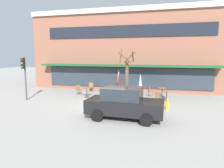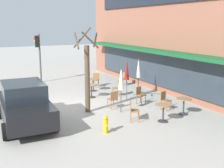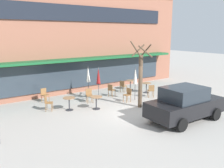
{
  "view_description": "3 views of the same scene",
  "coord_description": "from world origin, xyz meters",
  "px_view_note": "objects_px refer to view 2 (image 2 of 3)",
  "views": [
    {
      "loc": [
        3.55,
        -13.02,
        3.5
      ],
      "look_at": [
        -0.47,
        2.7,
        1.17
      ],
      "focal_mm": 32.0,
      "sensor_mm": 36.0,
      "label": 1
    },
    {
      "loc": [
        13.02,
        -4.29,
        4.11
      ],
      "look_at": [
        -0.08,
        2.49,
        0.93
      ],
      "focal_mm": 45.0,
      "sensor_mm": 36.0,
      "label": 2
    },
    {
      "loc": [
        -8.2,
        -9.67,
        4.42
      ],
      "look_at": [
        0.72,
        2.87,
        1.07
      ],
      "focal_mm": 38.0,
      "sensor_mm": 36.0,
      "label": 3
    }
  ],
  "objects_px": {
    "parked_sedan": "(24,104)",
    "patio_umbrella_green_folded": "(121,79)",
    "traffic_light_pole": "(38,50)",
    "cafe_chair_1": "(96,79)",
    "cafe_chair_4": "(113,98)",
    "cafe_table_by_tree": "(93,83)",
    "cafe_chair_3": "(140,94)",
    "cafe_chair_5": "(117,87)",
    "patio_umbrella_corner_open": "(139,68)",
    "cafe_chair_6": "(124,78)",
    "fire_hydrant": "(105,124)",
    "cafe_chair_0": "(133,110)",
    "cafe_table_mid_patio": "(184,104)",
    "cafe_chair_2": "(165,99)",
    "street_tree": "(87,74)",
    "patio_umbrella_cream_folded": "(127,70)",
    "cafe_table_near_wall": "(91,89)",
    "cafe_table_streetside": "(163,110)"
  },
  "relations": [
    {
      "from": "cafe_chair_2",
      "to": "patio_umbrella_cream_folded",
      "type": "bearing_deg",
      "value": -165.92
    },
    {
      "from": "patio_umbrella_corner_open",
      "to": "street_tree",
      "type": "distance_m",
      "value": 4.0
    },
    {
      "from": "cafe_chair_4",
      "to": "cafe_chair_6",
      "type": "relative_size",
      "value": 1.0
    },
    {
      "from": "patio_umbrella_green_folded",
      "to": "street_tree",
      "type": "xyz_separation_m",
      "value": [
        -0.79,
        -1.37,
        0.19
      ]
    },
    {
      "from": "cafe_chair_5",
      "to": "cafe_table_by_tree",
      "type": "bearing_deg",
      "value": -157.0
    },
    {
      "from": "traffic_light_pole",
      "to": "cafe_chair_3",
      "type": "bearing_deg",
      "value": 23.05
    },
    {
      "from": "traffic_light_pole",
      "to": "fire_hydrant",
      "type": "height_order",
      "value": "traffic_light_pole"
    },
    {
      "from": "cafe_table_by_tree",
      "to": "traffic_light_pole",
      "type": "height_order",
      "value": "traffic_light_pole"
    },
    {
      "from": "cafe_chair_0",
      "to": "street_tree",
      "type": "relative_size",
      "value": 0.22
    },
    {
      "from": "cafe_chair_5",
      "to": "traffic_light_pole",
      "type": "bearing_deg",
      "value": -152.77
    },
    {
      "from": "cafe_table_mid_patio",
      "to": "traffic_light_pole",
      "type": "relative_size",
      "value": 0.22
    },
    {
      "from": "patio_umbrella_green_folded",
      "to": "cafe_chair_4",
      "type": "height_order",
      "value": "patio_umbrella_green_folded"
    },
    {
      "from": "cafe_chair_2",
      "to": "street_tree",
      "type": "relative_size",
      "value": 0.22
    },
    {
      "from": "parked_sedan",
      "to": "patio_umbrella_green_folded",
      "type": "bearing_deg",
      "value": 84.74
    },
    {
      "from": "patio_umbrella_cream_folded",
      "to": "street_tree",
      "type": "xyz_separation_m",
      "value": [
        1.17,
        -2.81,
        0.19
      ]
    },
    {
      "from": "parked_sedan",
      "to": "traffic_light_pole",
      "type": "xyz_separation_m",
      "value": [
        -8.34,
        2.55,
        1.42
      ]
    },
    {
      "from": "patio_umbrella_corner_open",
      "to": "cafe_chair_6",
      "type": "height_order",
      "value": "patio_umbrella_corner_open"
    },
    {
      "from": "cafe_chair_0",
      "to": "cafe_chair_1",
      "type": "distance_m",
      "value": 7.03
    },
    {
      "from": "cafe_table_mid_patio",
      "to": "cafe_chair_2",
      "type": "xyz_separation_m",
      "value": [
        -1.0,
        -0.32,
        0.01
      ]
    },
    {
      "from": "cafe_chair_4",
      "to": "cafe_chair_6",
      "type": "distance_m",
      "value": 5.42
    },
    {
      "from": "cafe_table_near_wall",
      "to": "traffic_light_pole",
      "type": "distance_m",
      "value": 6.09
    },
    {
      "from": "cafe_table_mid_patio",
      "to": "fire_hydrant",
      "type": "relative_size",
      "value": 1.08
    },
    {
      "from": "fire_hydrant",
      "to": "cafe_chair_3",
      "type": "bearing_deg",
      "value": 129.67
    },
    {
      "from": "cafe_table_mid_patio",
      "to": "cafe_chair_0",
      "type": "bearing_deg",
      "value": -96.12
    },
    {
      "from": "street_tree",
      "to": "fire_hydrant",
      "type": "distance_m",
      "value": 3.15
    },
    {
      "from": "fire_hydrant",
      "to": "cafe_chair_1",
      "type": "bearing_deg",
      "value": 158.41
    },
    {
      "from": "traffic_light_pole",
      "to": "cafe_chair_2",
      "type": "bearing_deg",
      "value": 22.45
    },
    {
      "from": "cafe_chair_1",
      "to": "cafe_chair_4",
      "type": "xyz_separation_m",
      "value": [
        4.91,
        -1.27,
        0.0
      ]
    },
    {
      "from": "cafe_chair_0",
      "to": "fire_hydrant",
      "type": "xyz_separation_m",
      "value": [
        0.64,
        -1.63,
        -0.17
      ]
    },
    {
      "from": "cafe_table_by_tree",
      "to": "cafe_chair_3",
      "type": "distance_m",
      "value": 3.85
    },
    {
      "from": "cafe_table_mid_patio",
      "to": "cafe_chair_6",
      "type": "relative_size",
      "value": 0.85
    },
    {
      "from": "cafe_chair_5",
      "to": "fire_hydrant",
      "type": "distance_m",
      "value": 5.66
    },
    {
      "from": "cafe_chair_6",
      "to": "cafe_chair_2",
      "type": "bearing_deg",
      "value": -9.57
    },
    {
      "from": "cafe_chair_6",
      "to": "patio_umbrella_green_folded",
      "type": "bearing_deg",
      "value": -30.93
    },
    {
      "from": "patio_umbrella_corner_open",
      "to": "cafe_chair_0",
      "type": "bearing_deg",
      "value": -35.47
    },
    {
      "from": "patio_umbrella_cream_folded",
      "to": "fire_hydrant",
      "type": "relative_size",
      "value": 3.12
    },
    {
      "from": "cafe_table_mid_patio",
      "to": "patio_umbrella_cream_folded",
      "type": "bearing_deg",
      "value": -164.88
    },
    {
      "from": "cafe_chair_1",
      "to": "street_tree",
      "type": "relative_size",
      "value": 0.22
    },
    {
      "from": "patio_umbrella_corner_open",
      "to": "cafe_chair_0",
      "type": "height_order",
      "value": "patio_umbrella_corner_open"
    },
    {
      "from": "patio_umbrella_green_folded",
      "to": "cafe_chair_5",
      "type": "relative_size",
      "value": 2.47
    },
    {
      "from": "traffic_light_pole",
      "to": "cafe_chair_1",
      "type": "bearing_deg",
      "value": 43.23
    },
    {
      "from": "patio_umbrella_cream_folded",
      "to": "fire_hydrant",
      "type": "xyz_separation_m",
      "value": [
        3.93,
        -3.23,
        -1.27
      ]
    },
    {
      "from": "patio_umbrella_cream_folded",
      "to": "cafe_chair_6",
      "type": "distance_m",
      "value": 3.69
    },
    {
      "from": "cafe_table_by_tree",
      "to": "patio_umbrella_cream_folded",
      "type": "distance_m",
      "value": 2.94
    },
    {
      "from": "cafe_chair_2",
      "to": "cafe_table_streetside",
      "type": "bearing_deg",
      "value": -39.66
    },
    {
      "from": "parked_sedan",
      "to": "traffic_light_pole",
      "type": "bearing_deg",
      "value": 163.02
    },
    {
      "from": "patio_umbrella_cream_folded",
      "to": "cafe_chair_5",
      "type": "distance_m",
      "value": 1.38
    },
    {
      "from": "cafe_table_mid_patio",
      "to": "parked_sedan",
      "type": "xyz_separation_m",
      "value": [
        -2.0,
        -6.73,
        0.36
      ]
    },
    {
      "from": "cafe_chair_2",
      "to": "cafe_chair_5",
      "type": "bearing_deg",
      "value": -166.84
    },
    {
      "from": "patio_umbrella_corner_open",
      "to": "traffic_light_pole",
      "type": "xyz_separation_m",
      "value": [
        -6.53,
        -4.14,
        0.67
      ]
    }
  ]
}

